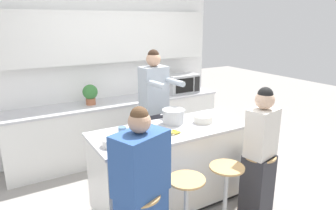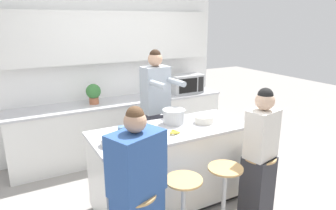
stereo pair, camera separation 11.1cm
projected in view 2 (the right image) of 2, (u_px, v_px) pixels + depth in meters
ground_plane at (171, 202)px, 3.53m from camera, size 16.00×16.00×0.00m
wall_back at (114, 55)px, 4.66m from camera, size 3.59×0.22×2.70m
back_counter at (123, 127)px, 4.72m from camera, size 3.33×0.59×0.88m
kitchen_island at (171, 166)px, 3.40m from camera, size 1.77×0.73×0.92m
bar_stool_center_right at (224, 198)px, 2.99m from camera, size 0.38×0.38×0.69m
bar_stool_rightmost at (257, 185)px, 3.22m from camera, size 0.38×0.38×0.69m
person_cooking at (156, 115)px, 3.93m from camera, size 0.38×0.57×1.72m
person_wrapped_blanket at (137, 194)px, 2.48m from camera, size 0.50×0.42×1.44m
person_seated_near at (260, 159)px, 3.12m from camera, size 0.36×0.32×1.43m
cooking_pot at (174, 116)px, 3.43m from camera, size 0.34×0.26×0.16m
fruit_bowl at (111, 141)px, 2.84m from camera, size 0.19×0.19×0.07m
mixing_bowl_steel at (204, 119)px, 3.45m from camera, size 0.22×0.22×0.08m
coffee_cup_near at (149, 131)px, 3.06m from camera, size 0.12×0.08×0.09m
coffee_cup_far at (122, 131)px, 3.08m from camera, size 0.11×0.08×0.10m
banana_bunch at (174, 132)px, 3.11m from camera, size 0.14×0.10×0.05m
microwave at (186, 84)px, 5.05m from camera, size 0.55×0.33×0.31m
potted_plant at (93, 93)px, 4.36m from camera, size 0.22×0.22×0.30m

